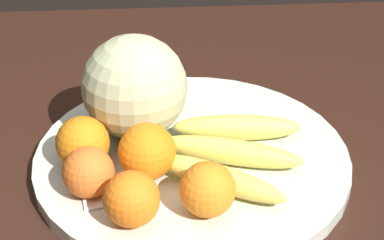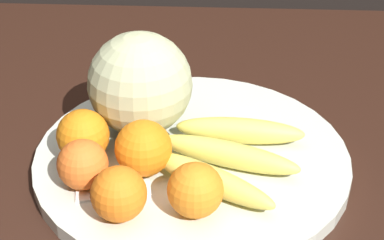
# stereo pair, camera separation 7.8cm
# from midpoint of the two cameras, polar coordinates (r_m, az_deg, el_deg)

# --- Properties ---
(kitchen_table) EXTENTS (1.46, 1.04, 0.78)m
(kitchen_table) POSITION_cam_midpoint_polar(r_m,az_deg,el_deg) (0.87, -4.29, -9.50)
(kitchen_table) COLOR black
(kitchen_table) RESTS_ON ground_plane
(fruit_bowl) EXTENTS (0.40, 0.40, 0.02)m
(fruit_bowl) POSITION_cam_midpoint_polar(r_m,az_deg,el_deg) (0.81, -2.75, -3.53)
(fruit_bowl) COLOR beige
(fruit_bowl) RESTS_ON kitchen_table
(melon) EXTENTS (0.14, 0.14, 0.14)m
(melon) POSITION_cam_midpoint_polar(r_m,az_deg,el_deg) (0.82, -7.86, 2.85)
(melon) COLOR #B2B789
(melon) RESTS_ON fruit_bowl
(banana_bunch) EXTENTS (0.20, 0.18, 0.03)m
(banana_bunch) POSITION_cam_midpoint_polar(r_m,az_deg,el_deg) (0.78, 0.35, -2.80)
(banana_bunch) COLOR brown
(banana_bunch) RESTS_ON fruit_bowl
(orange_front_left) EXTENTS (0.06, 0.06, 0.06)m
(orange_front_left) POSITION_cam_midpoint_polar(r_m,az_deg,el_deg) (0.70, -8.63, -7.07)
(orange_front_left) COLOR orange
(orange_front_left) RESTS_ON fruit_bowl
(orange_front_right) EXTENTS (0.06, 0.06, 0.06)m
(orange_front_right) POSITION_cam_midpoint_polar(r_m,az_deg,el_deg) (0.74, -12.20, -4.67)
(orange_front_right) COLOR orange
(orange_front_right) RESTS_ON fruit_bowl
(orange_mid_center) EXTENTS (0.07, 0.07, 0.07)m
(orange_mid_center) POSITION_cam_midpoint_polar(r_m,az_deg,el_deg) (0.76, -6.97, -2.89)
(orange_mid_center) COLOR orange
(orange_mid_center) RESTS_ON fruit_bowl
(orange_back_left) EXTENTS (0.06, 0.06, 0.06)m
(orange_back_left) POSITION_cam_midpoint_polar(r_m,az_deg,el_deg) (0.70, -1.81, -6.30)
(orange_back_left) COLOR orange
(orange_back_left) RESTS_ON fruit_bowl
(orange_back_right) EXTENTS (0.07, 0.07, 0.07)m
(orange_back_right) POSITION_cam_midpoint_polar(r_m,az_deg,el_deg) (0.79, -12.51, -2.09)
(orange_back_right) COLOR orange
(orange_back_right) RESTS_ON fruit_bowl
(produce_tag) EXTENTS (0.09, 0.04, 0.00)m
(produce_tag) POSITION_cam_midpoint_polar(r_m,az_deg,el_deg) (0.75, -9.34, -6.85)
(produce_tag) COLOR white
(produce_tag) RESTS_ON fruit_bowl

